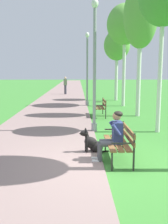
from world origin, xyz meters
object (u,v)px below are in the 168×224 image
birch_tree_fifth (117,46)px  dog_black (93,144)px  birch_tree_fourth (125,25)px  pedestrian_distant (65,86)px  lamp_post_near (95,65)px  park_bench_near (121,140)px  park_bench_mid (100,106)px  lamp_post_mid (87,69)px  birch_tree_third (141,17)px  person_seated_on_near_bench (113,134)px

birch_tree_fifth → dog_black: bearing=-101.1°
birch_tree_fourth → pedestrian_distant: birch_tree_fourth is taller
dog_black → lamp_post_near: bearing=85.5°
park_bench_near → park_bench_mid: size_ratio=1.00×
dog_black → birch_tree_fourth: size_ratio=0.13×
birch_tree_fourth → pedestrian_distant: size_ratio=3.75×
park_bench_mid → birch_tree_fifth: bearing=75.7°
lamp_post_mid → birch_tree_third: 5.04m
person_seated_on_near_bench → lamp_post_mid: lamp_post_mid is taller
dog_black → lamp_post_mid: bearing=88.8°
person_seated_on_near_bench → dog_black: bearing=123.3°
birch_tree_fifth → birch_tree_fourth: bearing=-90.3°
dog_black → birch_tree_third: bearing=66.2°
person_seated_on_near_bench → birch_tree_fifth: size_ratio=0.24×
park_bench_mid → birch_tree_fourth: birch_tree_fourth is taller
pedestrian_distant → person_seated_on_near_bench: bearing=-83.8°
park_bench_near → birch_tree_fourth: birch_tree_fourth is taller
pedestrian_distant → park_bench_mid: bearing=-79.3°
lamp_post_near → birch_tree_fourth: birch_tree_fourth is taller
person_seated_on_near_bench → birch_tree_fifth: 13.91m
park_bench_near → lamp_post_near: lamp_post_near is taller
lamp_post_mid → pedestrian_distant: size_ratio=2.74×
pedestrian_distant → lamp_post_near: bearing=-83.4°
park_bench_near → birch_tree_third: (1.89, 6.36, 4.15)m
park_bench_mid → lamp_post_near: lamp_post_near is taller
birch_tree_fourth → park_bench_mid: bearing=-115.2°
birch_tree_third → birch_tree_fourth: birch_tree_third is taller
dog_black → birch_tree_fifth: bearing=78.9°
lamp_post_mid → birch_tree_fourth: (2.27, -0.12, 2.60)m
dog_black → lamp_post_mid: lamp_post_mid is taller
birch_tree_third → birch_tree_fifth: 6.95m
lamp_post_near → lamp_post_mid: 7.06m
birch_tree_fifth → pedestrian_distant: size_ratio=3.12×
park_bench_mid → lamp_post_mid: bearing=97.5°
park_bench_mid → dog_black: 5.76m
park_bench_near → lamp_post_near: (-0.45, 3.11, 1.87)m
lamp_post_near → pedestrian_distant: lamp_post_near is taller
lamp_post_mid → person_seated_on_near_bench: bearing=-88.6°
pedestrian_distant → birch_tree_third: bearing=-71.0°
lamp_post_near → lamp_post_mid: lamp_post_near is taller
person_seated_on_near_bench → lamp_post_mid: (-0.24, 10.25, 1.65)m
birch_tree_fourth → birch_tree_fifth: bearing=89.7°
birch_tree_third → pedestrian_distant: size_ratio=3.77×
lamp_post_mid → pedestrian_distant: lamp_post_mid is taller
lamp_post_mid → birch_tree_third: birch_tree_third is taller
park_bench_near → lamp_post_mid: lamp_post_mid is taller
birch_tree_third → park_bench_mid: bearing=-178.2°
lamp_post_mid → pedestrian_distant: 8.33m
birch_tree_third → person_seated_on_near_bench: bearing=-108.0°
lamp_post_mid → birch_tree_fifth: size_ratio=0.88×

